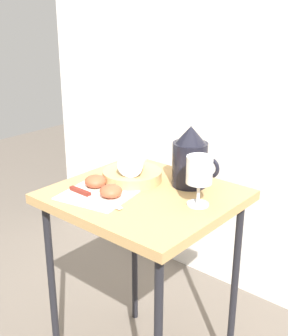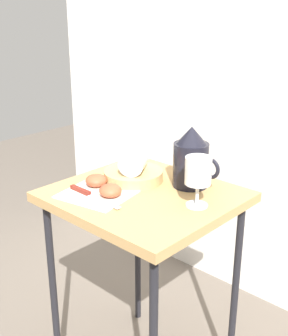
# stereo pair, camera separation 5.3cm
# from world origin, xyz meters

# --- Properties ---
(curtain_drape) EXTENTS (2.40, 0.03, 2.25)m
(curtain_drape) POSITION_xyz_m (0.00, 0.69, 1.13)
(curtain_drape) COLOR silver
(curtain_drape) RESTS_ON ground_plane
(table) EXTENTS (0.53, 0.49, 0.71)m
(table) POSITION_xyz_m (0.00, 0.00, 0.63)
(table) COLOR tan
(table) RESTS_ON ground_plane
(linen_napkin) EXTENTS (0.23, 0.22, 0.00)m
(linen_napkin) POSITION_xyz_m (-0.09, -0.11, 0.71)
(linen_napkin) COLOR silver
(linen_napkin) RESTS_ON table
(basket_tray) EXTENTS (0.19, 0.19, 0.03)m
(basket_tray) POSITION_xyz_m (-0.09, 0.05, 0.72)
(basket_tray) COLOR tan
(basket_tray) RESTS_ON table
(pitcher) EXTENTS (0.16, 0.11, 0.19)m
(pitcher) POSITION_xyz_m (0.07, 0.14, 0.79)
(pitcher) COLOR black
(pitcher) RESTS_ON table
(wine_glass_upright) EXTENTS (0.08, 0.08, 0.15)m
(wine_glass_upright) POSITION_xyz_m (0.18, 0.03, 0.81)
(wine_glass_upright) COLOR silver
(wine_glass_upright) RESTS_ON table
(wine_glass_tipped_near) EXTENTS (0.14, 0.17, 0.08)m
(wine_glass_tipped_near) POSITION_xyz_m (-0.08, 0.04, 0.78)
(wine_glass_tipped_near) COLOR silver
(wine_glass_tipped_near) RESTS_ON basket_tray
(apple_half_left) EXTENTS (0.07, 0.07, 0.04)m
(apple_half_left) POSITION_xyz_m (-0.14, -0.07, 0.73)
(apple_half_left) COLOR #C15133
(apple_half_left) RESTS_ON linen_napkin
(apple_half_right) EXTENTS (0.07, 0.07, 0.04)m
(apple_half_right) POSITION_xyz_m (-0.05, -0.10, 0.73)
(apple_half_right) COLOR #C15133
(apple_half_right) RESTS_ON linen_napkin
(knife) EXTENTS (0.22, 0.02, 0.01)m
(knife) POSITION_xyz_m (-0.11, -0.14, 0.72)
(knife) COLOR silver
(knife) RESTS_ON linen_napkin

